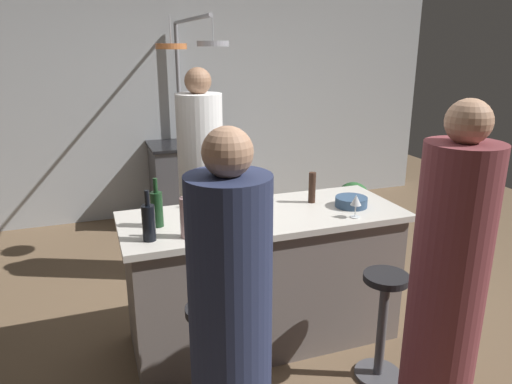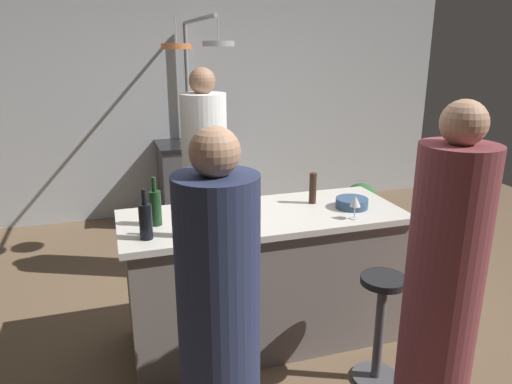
{
  "view_description": "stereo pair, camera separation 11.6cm",
  "coord_description": "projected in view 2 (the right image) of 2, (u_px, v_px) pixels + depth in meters",
  "views": [
    {
      "loc": [
        -1.01,
        -2.67,
        1.93
      ],
      "look_at": [
        0.0,
        0.15,
        1.0
      ],
      "focal_mm": 33.5,
      "sensor_mm": 36.0,
      "label": 1
    },
    {
      "loc": [
        -0.9,
        -2.71,
        1.93
      ],
      "look_at": [
        0.0,
        0.15,
        1.0
      ],
      "focal_mm": 33.5,
      "sensor_mm": 36.0,
      "label": 2
    }
  ],
  "objects": [
    {
      "name": "kitchen_island",
      "position": [
        263.0,
        277.0,
        3.16
      ],
      "size": [
        1.8,
        0.72,
        0.9
      ],
      "color": "slate",
      "rests_on": "ground_plane"
    },
    {
      "name": "pepper_mill",
      "position": [
        313.0,
        188.0,
        3.2
      ],
      "size": [
        0.05,
        0.05,
        0.21
      ],
      "primitive_type": "cylinder",
      "color": "#382319",
      "rests_on": "kitchen_island"
    },
    {
      "name": "stove_range",
      "position": [
        195.0,
        181.0,
        5.39
      ],
      "size": [
        0.8,
        0.64,
        0.89
      ],
      "color": "#47474C",
      "rests_on": "ground_plane"
    },
    {
      "name": "mixing_bowl_blue",
      "position": [
        352.0,
        203.0,
        3.13
      ],
      "size": [
        0.21,
        0.21,
        0.06
      ],
      "primitive_type": "cylinder",
      "color": "#334C6B",
      "rests_on": "kitchen_island"
    },
    {
      "name": "mixing_bowl_wooden",
      "position": [
        233.0,
        216.0,
        2.86
      ],
      "size": [
        0.2,
        0.2,
        0.08
      ],
      "primitive_type": "cylinder",
      "color": "brown",
      "rests_on": "kitchen_island"
    },
    {
      "name": "guest_right",
      "position": [
        442.0,
        291.0,
        2.3
      ],
      "size": [
        0.36,
        0.36,
        1.71
      ],
      "color": "brown",
      "rests_on": "ground_plane"
    },
    {
      "name": "wine_bottle_rose",
      "position": [
        183.0,
        216.0,
        2.64
      ],
      "size": [
        0.07,
        0.07,
        0.31
      ],
      "color": "#B78C8E",
      "rests_on": "kitchen_island"
    },
    {
      "name": "wine_glass_by_chef",
      "position": [
        355.0,
        202.0,
        2.91
      ],
      "size": [
        0.07,
        0.07,
        0.15
      ],
      "color": "silver",
      "rests_on": "kitchen_island"
    },
    {
      "name": "guest_left",
      "position": [
        219.0,
        333.0,
        2.02
      ],
      "size": [
        0.35,
        0.35,
        1.64
      ],
      "color": "#262D4C",
      "rests_on": "ground_plane"
    },
    {
      "name": "bar_stool_left",
      "position": [
        206.0,
        358.0,
        2.47
      ],
      "size": [
        0.28,
        0.28,
        0.68
      ],
      "color": "#4C4C51",
      "rests_on": "ground_plane"
    },
    {
      "name": "wine_glass_near_right_guest",
      "position": [
        211.0,
        217.0,
        2.66
      ],
      "size": [
        0.07,
        0.07,
        0.15
      ],
      "color": "silver",
      "rests_on": "kitchen_island"
    },
    {
      "name": "potted_plant",
      "position": [
        360.0,
        204.0,
        5.11
      ],
      "size": [
        0.36,
        0.36,
        0.52
      ],
      "color": "brown",
      "rests_on": "ground_plane"
    },
    {
      "name": "chef",
      "position": [
        206.0,
        183.0,
        3.99
      ],
      "size": [
        0.37,
        0.37,
        1.76
      ],
      "color": "white",
      "rests_on": "ground_plane"
    },
    {
      "name": "bar_stool_right",
      "position": [
        380.0,
        324.0,
        2.76
      ],
      "size": [
        0.28,
        0.28,
        0.68
      ],
      "color": "#4C4C51",
      "rests_on": "ground_plane"
    },
    {
      "name": "wine_bottle_dark",
      "position": [
        146.0,
        220.0,
        2.61
      ],
      "size": [
        0.07,
        0.07,
        0.29
      ],
      "color": "black",
      "rests_on": "kitchen_island"
    },
    {
      "name": "back_wall",
      "position": [
        186.0,
        101.0,
        5.51
      ],
      "size": [
        6.4,
        0.16,
        2.6
      ],
      "primitive_type": "cube",
      "color": "#B2B7BC",
      "rests_on": "ground_plane"
    },
    {
      "name": "wine_bottle_red",
      "position": [
        155.0,
        207.0,
        2.81
      ],
      "size": [
        0.07,
        0.07,
        0.29
      ],
      "color": "#143319",
      "rests_on": "kitchen_island"
    },
    {
      "name": "wine_bottle_white",
      "position": [
        223.0,
        192.0,
        3.1
      ],
      "size": [
        0.07,
        0.07,
        0.29
      ],
      "color": "gray",
      "rests_on": "kitchen_island"
    },
    {
      "name": "ground_plane",
      "position": [
        263.0,
        336.0,
        3.29
      ],
      "size": [
        9.0,
        9.0,
        0.0
      ],
      "primitive_type": "plane",
      "color": "brown"
    },
    {
      "name": "overhead_pot_rack",
      "position": [
        195.0,
        73.0,
        4.52
      ],
      "size": [
        0.61,
        1.52,
        2.17
      ],
      "color": "gray",
      "rests_on": "ground_plane"
    }
  ]
}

